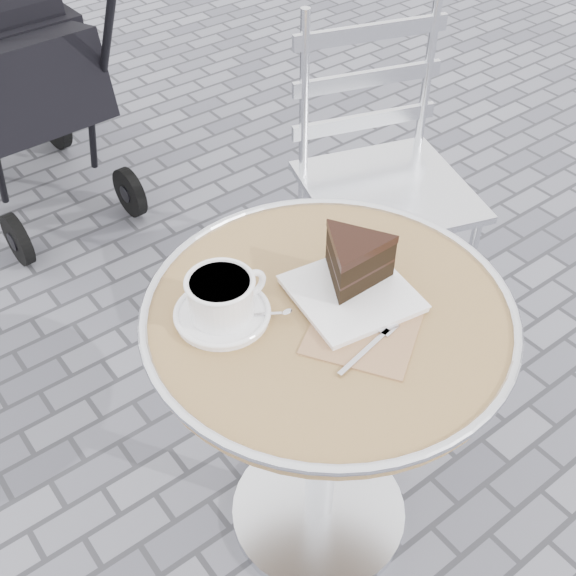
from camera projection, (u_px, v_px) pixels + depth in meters
ground at (318, 513)px, 1.86m from camera, size 80.00×80.00×0.00m
cafe_table at (326, 368)px, 1.48m from camera, size 0.72×0.72×0.74m
cappuccino_set at (222, 301)px, 1.32m from camera, size 0.19×0.18×0.09m
cake_plate_set at (354, 268)px, 1.37m from camera, size 0.31×0.35×0.12m
bistro_chair at (376, 142)px, 2.04m from camera, size 0.56×0.56×0.98m
baby_stroller at (3, 74)px, 2.59m from camera, size 0.53×1.08×1.11m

